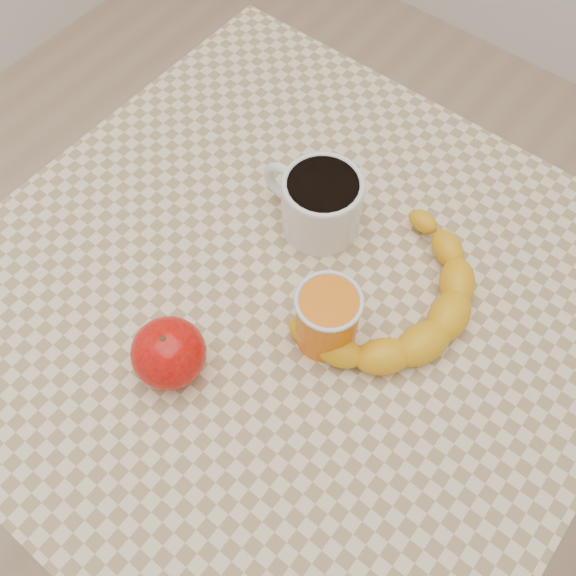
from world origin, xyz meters
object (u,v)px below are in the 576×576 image
Objects in this scene: orange_juice_glass at (327,318)px; banana at (391,298)px; coffee_mug at (320,201)px; table at (288,326)px; apple at (169,353)px.

orange_juice_glass reaches higher than banana.
banana is at bearing -18.23° from coffee_mug.
orange_juice_glass is at bearing -12.12° from table.
coffee_mug reaches higher than apple.
coffee_mug is at bearing 178.11° from banana.
coffee_mug is 1.36× the size of apple.
table is 0.21m from apple.
banana is (0.15, -0.05, -0.02)m from coffee_mug.
banana reaches higher than table.
orange_juice_glass is at bearing 51.22° from apple.
apple is at bearing -91.90° from coffee_mug.
banana is (0.11, 0.06, 0.11)m from table.
coffee_mug is at bearing 88.10° from apple.
orange_juice_glass is 0.18m from apple.
banana is at bearing 55.28° from apple.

